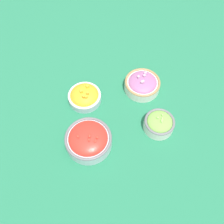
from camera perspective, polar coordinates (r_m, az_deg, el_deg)
name	(u,v)px	position (r m, az deg, el deg)	size (l,w,h in m)	color
ground_plane	(112,115)	(1.12, 0.00, -0.78)	(3.00, 3.00, 0.00)	#23704C
bowl_cherry_tomatoes	(88,140)	(1.03, -5.42, -6.29)	(0.19, 0.19, 0.09)	#B2C1CC
bowl_red_onion	(142,84)	(1.19, 6.94, 6.38)	(0.17, 0.17, 0.08)	silver
bowl_squash	(85,96)	(1.15, -6.29, 3.62)	(0.15, 0.15, 0.08)	#B2C1CC
bowl_lettuce	(159,123)	(1.08, 10.73, -2.54)	(0.13, 0.13, 0.08)	silver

